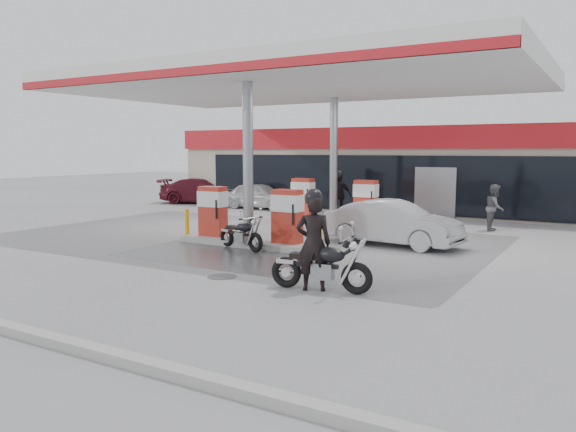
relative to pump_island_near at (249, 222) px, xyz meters
The scene contains 15 objects.
ground 2.12m from the pump_island_near, 90.00° to the right, with size 90.00×90.00×0.00m, color gray.
wet_patch 2.18m from the pump_island_near, 75.96° to the right, with size 6.00×3.00×0.00m, color #4C4C4F.
drain_cover 4.53m from the pump_island_near, 63.43° to the right, with size 0.70×0.70×0.01m, color #38383A.
store_building 14.00m from the pump_island_near, 89.98° to the left, with size 22.00×8.22×4.00m.
canopy 5.46m from the pump_island_near, 90.00° to the left, with size 16.00×10.02×5.51m.
pump_island_near is the anchor object (origin of this frame).
pump_island_far 6.00m from the pump_island_near, 90.00° to the left, with size 5.14×1.30×1.78m.
main_motorcycle 6.11m from the pump_island_near, 40.79° to the right, with size 2.23×0.85×1.15m.
biker_main 5.99m from the pump_island_near, 42.27° to the right, with size 0.73×0.48×2.01m, color black.
parked_motorcycle 0.90m from the pump_island_near, 69.63° to the right, with size 1.91×0.92×1.00m.
sedan_white 10.81m from the pump_island_near, 121.67° to the left, with size 1.56×3.87×1.32m, color silver.
attendant 9.34m from the pump_island_near, 50.02° to the left, with size 0.83×0.65×1.71m, color #55555A.
hatchback_silver 4.48m from the pump_island_near, 29.39° to the left, with size 1.47×4.22×1.39m, color #AAADB2.
parked_car_left 14.14m from the pump_island_near, 135.00° to the left, with size 1.91×4.70×1.37m, color #561220.
biker_walking 8.24m from the pump_island_near, 95.67° to the left, with size 1.12×0.47×1.92m, color black.
Camera 1 is at (9.86, -12.27, 2.95)m, focal length 35.00 mm.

